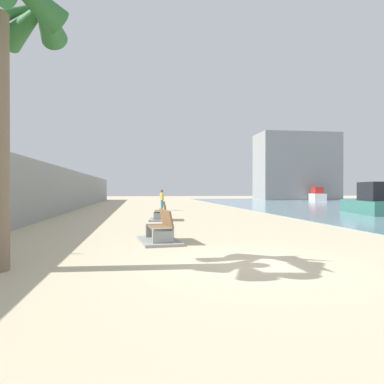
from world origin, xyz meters
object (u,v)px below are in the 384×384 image
bench_near (160,234)px  person_walking (162,198)px  bench_far (161,216)px  boat_far_left (316,195)px  boat_outer (369,202)px

bench_near → person_walking: size_ratio=1.40×
bench_near → bench_far: size_ratio=1.01×
boat_far_left → boat_outer: size_ratio=0.89×
boat_outer → boat_far_left: bearing=69.2°
boat_far_left → bench_far: bearing=-128.3°
person_walking → boat_far_left: size_ratio=0.31×
person_walking → boat_outer: 14.19m
bench_far → boat_outer: bearing=10.2°
bench_far → person_walking: size_ratio=1.39×
bench_near → bench_far: same height
bench_far → person_walking: person_walking is taller
bench_far → boat_outer: (13.30, 2.38, 0.53)m
bench_far → boat_far_left: 38.51m
bench_far → person_walking: (0.60, 8.71, 0.68)m
bench_near → bench_far: bearing=86.3°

